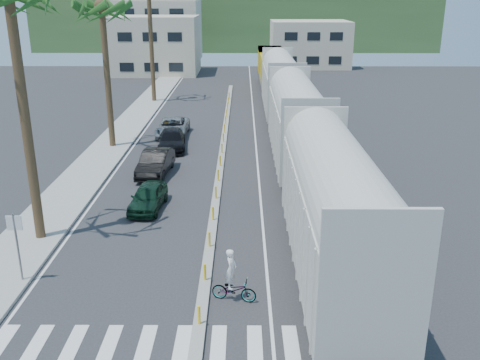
# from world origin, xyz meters

# --- Properties ---
(ground) EXTENTS (140.00, 140.00, 0.00)m
(ground) POSITION_xyz_m (0.00, 0.00, 0.00)
(ground) COLOR #28282B
(ground) RESTS_ON ground
(sidewalk) EXTENTS (3.00, 90.00, 0.15)m
(sidewalk) POSITION_xyz_m (-8.50, 25.00, 0.07)
(sidewalk) COLOR gray
(sidewalk) RESTS_ON ground
(rails) EXTENTS (1.56, 100.00, 0.06)m
(rails) POSITION_xyz_m (5.00, 28.00, 0.03)
(rails) COLOR black
(rails) RESTS_ON ground
(median) EXTENTS (0.45, 60.00, 0.85)m
(median) POSITION_xyz_m (0.00, 19.96, 0.09)
(median) COLOR gray
(median) RESTS_ON ground
(crosswalk) EXTENTS (14.00, 2.20, 0.01)m
(crosswalk) POSITION_xyz_m (0.00, -2.00, 0.01)
(crosswalk) COLOR silver
(crosswalk) RESTS_ON ground
(lane_markings) EXTENTS (9.42, 90.00, 0.01)m
(lane_markings) POSITION_xyz_m (-2.15, 25.00, 0.00)
(lane_markings) COLOR silver
(lane_markings) RESTS_ON ground
(freight_train) EXTENTS (3.00, 60.94, 5.85)m
(freight_train) POSITION_xyz_m (5.00, 22.72, 2.91)
(freight_train) COLOR beige
(freight_train) RESTS_ON ground
(street_sign) EXTENTS (0.60, 0.08, 3.00)m
(street_sign) POSITION_xyz_m (-7.30, 2.00, 1.97)
(street_sign) COLOR slate
(street_sign) RESTS_ON ground
(buildings) EXTENTS (38.00, 27.00, 10.00)m
(buildings) POSITION_xyz_m (-6.41, 71.66, 4.36)
(buildings) COLOR #BFB298
(buildings) RESTS_ON ground
(hillside) EXTENTS (80.00, 20.00, 12.00)m
(hillside) POSITION_xyz_m (0.00, 100.00, 6.00)
(hillside) COLOR #385628
(hillside) RESTS_ON ground
(car_lead) EXTENTS (2.21, 4.17, 1.33)m
(car_lead) POSITION_xyz_m (-3.57, 9.83, 0.67)
(car_lead) COLOR black
(car_lead) RESTS_ON ground
(car_second) EXTENTS (2.38, 4.95, 1.54)m
(car_second) POSITION_xyz_m (-4.06, 15.65, 0.77)
(car_second) COLOR black
(car_second) RESTS_ON ground
(car_third) EXTENTS (2.94, 5.21, 1.40)m
(car_third) POSITION_xyz_m (-3.78, 21.57, 0.70)
(car_third) COLOR black
(car_third) RESTS_ON ground
(car_rear) EXTENTS (2.47, 5.17, 1.42)m
(car_rear) POSITION_xyz_m (-4.18, 25.48, 0.71)
(car_rear) COLOR #9FA0A3
(car_rear) RESTS_ON ground
(cyclist) EXTENTS (1.35, 1.97, 2.11)m
(cyclist) POSITION_xyz_m (1.15, 0.76, 0.66)
(cyclist) COLOR #9EA0A5
(cyclist) RESTS_ON ground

